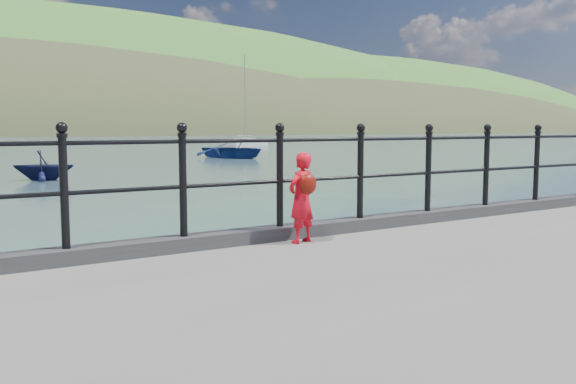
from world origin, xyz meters
TOP-DOWN VIEW (x-y plane):
  - ground at (0.00, 0.00)m, footprint 600.00×600.00m
  - kerb at (0.00, -0.15)m, footprint 60.00×0.30m
  - railing at (0.00, -0.15)m, footprint 18.11×0.11m
  - far_shore at (38.34, 239.41)m, footprint 830.00×200.00m
  - child at (0.68, -0.48)m, footprint 0.43×0.36m
  - launch_blue at (18.50, 34.77)m, footprint 5.48×6.63m
  - launch_navy at (2.33, 21.87)m, footprint 3.14×2.96m
  - sailboat_far at (32.41, 58.17)m, footprint 7.89×6.01m

SIDE VIEW (x-z plane):
  - far_shore at x=38.34m, z-range -100.57..55.43m
  - ground at x=0.00m, z-range 0.00..0.00m
  - sailboat_far at x=32.41m, z-range -5.21..5.90m
  - launch_blue at x=18.50m, z-range 0.00..1.19m
  - launch_navy at x=2.33m, z-range 0.00..1.31m
  - kerb at x=0.00m, z-range 1.00..1.15m
  - child at x=0.68m, z-range 1.01..2.03m
  - railing at x=0.00m, z-range 1.23..2.42m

